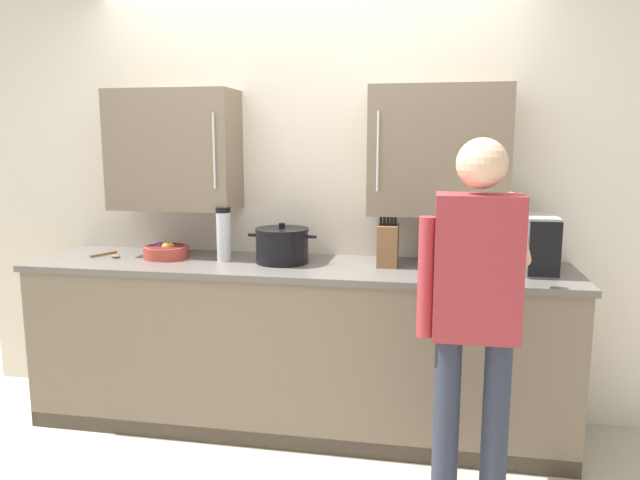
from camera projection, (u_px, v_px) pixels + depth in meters
name	position (u px, v px, depth m)	size (l,w,h in m)	color
back_wall_tiled	(307.00, 191.00, 3.58)	(4.37, 0.44, 2.53)	beige
counter_unit	(296.00, 346.00, 3.41)	(3.04, 0.66, 0.95)	#756651
microwave_oven	(494.00, 243.00, 3.14)	(0.64, 0.74, 0.30)	#B7BABF
stock_pot	(282.00, 245.00, 3.36)	(0.39, 0.30, 0.23)	black
fruit_bowl	(166.00, 251.00, 3.51)	(0.26, 0.26, 0.10)	#AD3D33
knife_block	(388.00, 245.00, 3.27)	(0.11, 0.15, 0.30)	brown
thermos_flask	(224.00, 234.00, 3.41)	(0.09, 0.09, 0.31)	#B7BABF
wooden_spoon	(110.00, 255.00, 3.55)	(0.19, 0.17, 0.02)	brown
person_figure	(475.00, 303.00, 2.42)	(0.44, 0.59, 1.65)	#282D3D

